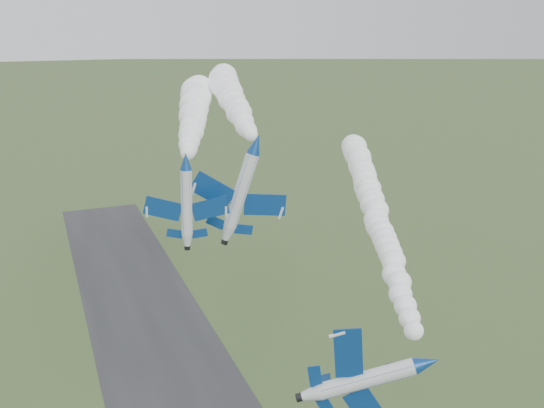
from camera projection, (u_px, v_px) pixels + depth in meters
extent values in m
cylinder|color=silver|center=(427.00, 363.00, 49.89)|extent=(4.88, 8.17, 1.83)
cone|color=navy|center=(442.00, 400.00, 44.99)|extent=(2.52, 2.67, 1.83)
cone|color=silver|center=(415.00, 333.00, 54.59)|extent=(2.37, 2.32, 1.83)
cylinder|color=black|center=(413.00, 328.00, 55.52)|extent=(1.08, 0.90, 0.93)
ellipsoid|color=black|center=(439.00, 375.00, 47.83)|extent=(2.22, 3.03, 1.22)
cube|color=navy|center=(414.00, 329.00, 49.87)|extent=(2.32, 2.73, 4.25)
cube|color=navy|center=(432.00, 387.00, 51.41)|extent=(2.32, 2.73, 4.25)
cube|color=navy|center=(412.00, 323.00, 53.35)|extent=(1.06, 1.25, 1.86)
cube|color=navy|center=(421.00, 353.00, 54.17)|extent=(1.06, 1.25, 1.86)
cube|color=navy|center=(431.00, 336.00, 53.39)|extent=(2.49, 2.23, 0.78)
cylinder|color=silver|center=(186.00, 161.00, 68.76)|extent=(3.52, 7.76, 1.40)
cone|color=navy|center=(184.00, 172.00, 64.15)|extent=(1.92, 2.33, 1.40)
cone|color=silver|center=(188.00, 153.00, 73.21)|extent=(1.81, 1.98, 1.40)
cylinder|color=black|center=(188.00, 151.00, 74.08)|extent=(0.84, 0.73, 0.71)
ellipsoid|color=black|center=(185.00, 161.00, 66.73)|extent=(1.64, 2.79, 0.94)
cube|color=navy|center=(162.00, 161.00, 69.24)|extent=(4.66, 3.30, 0.23)
cube|color=navy|center=(210.00, 161.00, 69.76)|extent=(4.66, 3.30, 0.23)
cube|color=navy|center=(175.00, 154.00, 72.28)|extent=(2.04, 1.48, 0.13)
cube|color=navy|center=(200.00, 154.00, 72.56)|extent=(2.04, 1.48, 0.13)
cube|color=navy|center=(187.00, 145.00, 71.87)|extent=(0.57, 1.45, 2.01)
cylinder|color=silver|center=(256.00, 144.00, 72.38)|extent=(4.24, 9.66, 2.13)
cone|color=navy|center=(262.00, 155.00, 66.75)|extent=(2.64, 2.89, 2.13)
cone|color=silver|center=(251.00, 136.00, 77.80)|extent=(2.53, 2.46, 2.13)
cylinder|color=black|center=(250.00, 134.00, 78.86)|extent=(1.20, 0.90, 1.08)
ellipsoid|color=black|center=(260.00, 143.00, 69.94)|extent=(2.12, 3.47, 1.42)
cube|color=navy|center=(228.00, 136.00, 72.51)|extent=(5.44, 3.76, 1.77)
cube|color=navy|center=(281.00, 152.00, 74.02)|extent=(5.44, 3.76, 1.77)
cube|color=navy|center=(238.00, 133.00, 76.44)|extent=(2.39, 1.70, 0.81)
cube|color=navy|center=(265.00, 141.00, 77.24)|extent=(2.39, 1.70, 0.81)
cube|color=navy|center=(255.00, 127.00, 76.25)|extent=(1.29, 1.96, 2.39)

